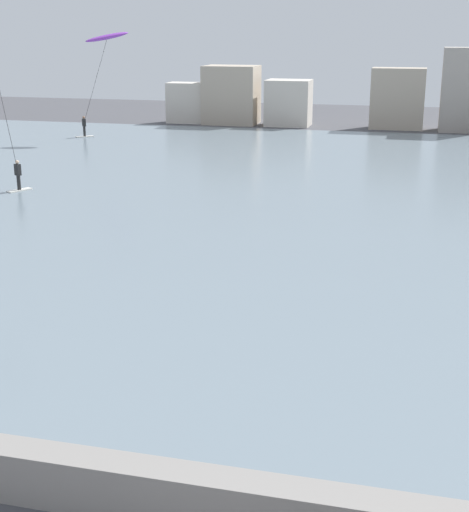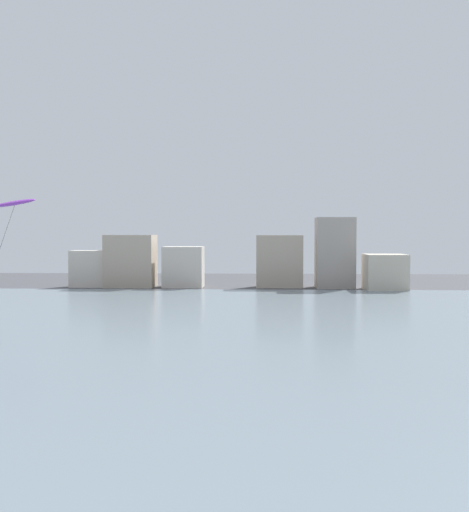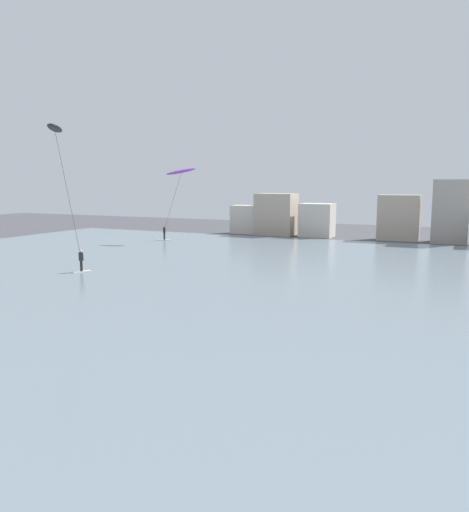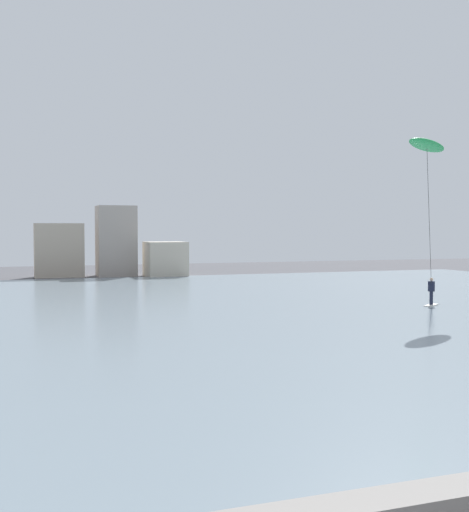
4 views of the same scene
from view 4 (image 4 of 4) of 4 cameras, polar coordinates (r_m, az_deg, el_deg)
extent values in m
cube|color=slate|center=(34.39, -12.03, -5.22)|extent=(84.00, 52.00, 0.10)
cube|color=#B7A893|center=(63.41, -15.43, 0.50)|extent=(4.56, 2.41, 5.18)
cube|color=#A89E93|center=(63.72, -10.55, 1.33)|extent=(3.70, 3.07, 6.91)
cube|color=beige|center=(62.54, -6.20, -0.28)|extent=(3.78, 3.76, 3.39)
cube|color=silver|center=(39.23, 17.18, -4.22)|extent=(1.39, 1.17, 0.06)
cylinder|color=#191E33|center=(39.18, 17.19, -3.61)|extent=(0.20, 0.20, 0.78)
cube|color=#191E33|center=(39.12, 17.20, -2.61)|extent=(0.38, 0.40, 0.60)
sphere|color=beige|center=(39.08, 17.21, -2.01)|extent=(0.20, 0.20, 0.20)
cylinder|color=#333333|center=(37.29, 17.03, 3.01)|extent=(2.30, 2.54, 7.72)
ellipsoid|color=green|center=(35.89, 16.84, 9.46)|extent=(3.64, 2.72, 0.82)
camera|label=1|loc=(8.83, 98.87, 25.87)|focal=52.18mm
camera|label=2|loc=(5.13, 11.83, 11.24)|focal=41.72mm
camera|label=3|loc=(12.28, 56.65, 11.15)|focal=35.47mm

